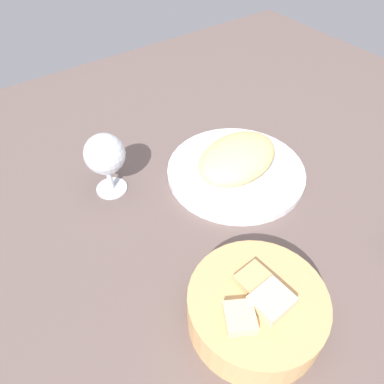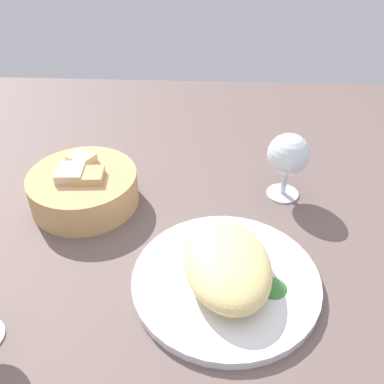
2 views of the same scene
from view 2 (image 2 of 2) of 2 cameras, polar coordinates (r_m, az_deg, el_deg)
The scene contains 6 objects.
ground_plane at distance 67.11cm, azimuth -3.86°, elevation -10.68°, with size 140.00×140.00×2.00cm, color #65534E.
plate at distance 64.11cm, azimuth 4.42°, elevation -11.42°, with size 26.92×26.92×1.40cm, color white.
omelette at distance 61.53cm, azimuth 4.57°, elevation -9.27°, with size 17.67×12.01×5.60cm, color #F0D586.
lettuce_garnish at distance 62.46cm, azimuth 10.51°, elevation -11.73°, with size 4.11×4.11×1.66cm, color #3F8138.
bread_basket at distance 78.52cm, azimuth -13.94°, elevation 0.57°, with size 18.76×18.76×7.57cm.
wine_glass_near at distance 77.09cm, azimuth 12.41°, elevation 4.52°, with size 7.35×7.35×12.25cm.
Camera 2 is at (-44.54, -6.65, 48.76)cm, focal length 40.96 mm.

